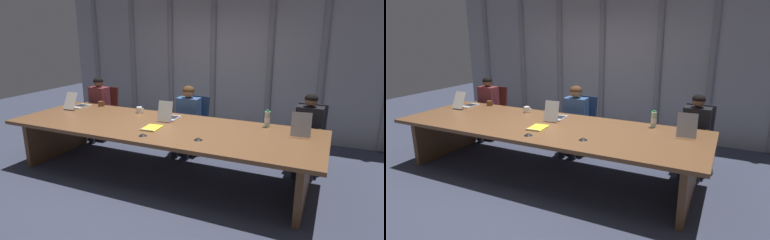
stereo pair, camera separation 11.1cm
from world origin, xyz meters
TOP-DOWN VIEW (x-y plane):
  - ground_plane at (0.00, 0.00)m, footprint 14.43×14.43m
  - conference_table at (0.00, 0.00)m, footprint 4.52×1.48m
  - curtain_backdrop at (-0.00, 2.44)m, footprint 7.22×0.17m
  - laptop_left_end at (-1.87, 0.37)m, footprint 0.23×0.47m
  - laptop_left_mid at (-0.03, 0.33)m, footprint 0.25×0.43m
  - laptop_center at (1.89, 0.39)m, footprint 0.27×0.41m
  - office_chair_left_end at (-1.91, 1.11)m, footprint 0.60×0.60m
  - office_chair_left_mid at (0.02, 1.11)m, footprint 0.60×0.60m
  - office_chair_center at (1.94, 1.11)m, footprint 0.60×0.60m
  - person_left_end at (-1.95, 0.95)m, footprint 0.40×0.56m
  - person_left_mid at (-0.02, 0.95)m, footprint 0.41×0.56m
  - person_center at (1.94, 0.95)m, footprint 0.40×0.55m
  - water_bottle_primary at (1.41, 0.57)m, footprint 0.08×0.08m
  - coffee_mug_near at (-1.57, 0.64)m, footprint 0.14×0.09m
  - coffee_mug_far at (-0.68, 0.51)m, footprint 0.14×0.10m
  - conference_mic_left_side at (0.75, -0.36)m, footprint 0.11×0.11m
  - conference_mic_middle at (0.04, -0.51)m, footprint 0.11×0.11m
  - spiral_notepad at (-0.03, -0.17)m, footprint 0.24×0.32m

SIDE VIEW (x-z plane):
  - ground_plane at x=0.00m, z-range 0.00..0.00m
  - office_chair_left_mid at x=0.02m, z-range -0.12..0.84m
  - office_chair_left_end at x=-1.91m, z-range -0.12..0.86m
  - office_chair_center at x=1.94m, z-range -0.12..0.87m
  - conference_table at x=0.00m, z-range 0.24..1.00m
  - person_center at x=1.94m, z-range 0.08..1.27m
  - person_left_end at x=-1.95m, z-range 0.08..1.27m
  - person_left_mid at x=-0.02m, z-range 0.09..1.26m
  - spiral_notepad at x=-0.03m, z-range 0.75..0.78m
  - conference_mic_left_side at x=0.75m, z-range 0.75..0.79m
  - conference_mic_middle at x=0.04m, z-range 0.75..0.79m
  - coffee_mug_near at x=-1.57m, z-range 0.75..0.84m
  - coffee_mug_far at x=-0.68m, z-range 0.75..0.85m
  - laptop_left_end at x=-1.87m, z-range 0.67..0.96m
  - laptop_left_mid at x=-0.03m, z-range 0.66..0.97m
  - laptop_center at x=1.89m, z-range 0.65..0.98m
  - water_bottle_primary at x=1.41m, z-range 0.74..0.99m
  - curtain_backdrop at x=0.00m, z-range 0.00..2.77m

